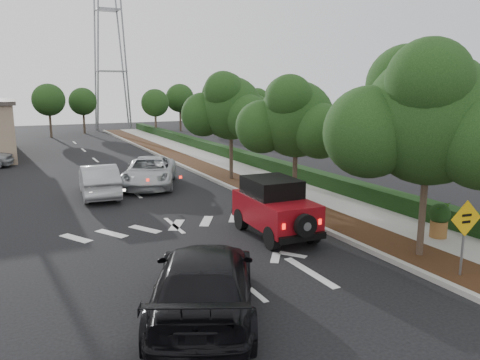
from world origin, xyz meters
TOP-DOWN VIEW (x-y plane):
  - ground at (0.00, 0.00)m, footprint 120.00×120.00m
  - curb at (4.60, 12.00)m, footprint 0.20×70.00m
  - planting_strip at (5.60, 12.00)m, footprint 1.80×70.00m
  - sidewalk at (7.50, 12.00)m, footprint 2.00×70.00m
  - hedge at (8.90, 12.00)m, footprint 0.80×70.00m
  - transmission_tower at (6.00, 48.00)m, footprint 7.00×4.00m
  - street_tree_near at (5.60, -0.50)m, footprint 3.80×3.80m
  - street_tree_mid at (5.60, 6.50)m, footprint 3.20×3.20m
  - street_tree_far at (5.60, 13.00)m, footprint 3.40×3.40m
  - red_jeep at (2.77, 3.46)m, footprint 1.86×3.94m
  - silver_suv_ahead at (1.12, 13.44)m, footprint 4.25×5.93m
  - black_suv_oncoming at (-1.57, -1.05)m, footprint 4.29×5.90m
  - silver_sedan_oncoming at (-1.67, 12.21)m, footprint 1.93×4.72m
  - speed_hump_sign at (5.35, -2.16)m, footprint 0.97×0.14m
  - terracotta_planter at (7.44, 0.44)m, footprint 0.70×0.70m

SIDE VIEW (x-z plane):
  - ground at x=0.00m, z-range 0.00..0.00m
  - transmission_tower at x=6.00m, z-range -14.00..14.00m
  - street_tree_near at x=5.60m, z-range -2.96..2.96m
  - street_tree_mid at x=5.60m, z-range -2.66..2.66m
  - street_tree_far at x=5.60m, z-range -2.81..2.81m
  - planting_strip at x=5.60m, z-range 0.00..0.12m
  - sidewalk at x=7.50m, z-range 0.00..0.12m
  - curb at x=4.60m, z-range 0.00..0.15m
  - hedge at x=8.90m, z-range 0.00..0.80m
  - silver_suv_ahead at x=1.12m, z-range 0.00..1.50m
  - silver_sedan_oncoming at x=-1.67m, z-range 0.00..1.52m
  - black_suv_oncoming at x=-1.57m, z-range 0.00..1.59m
  - terracotta_planter at x=7.44m, z-range 0.21..1.43m
  - red_jeep at x=2.77m, z-range 0.02..2.00m
  - speed_hump_sign at x=5.35m, z-range 0.40..2.47m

